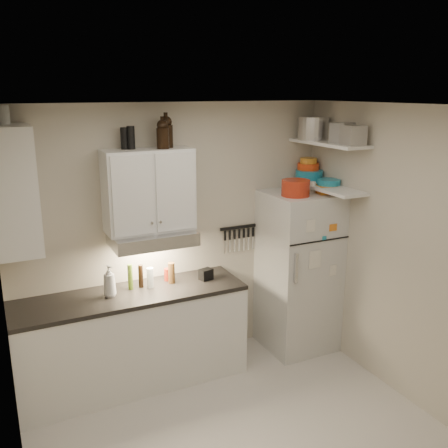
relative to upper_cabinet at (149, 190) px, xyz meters
name	(u,v)px	position (x,y,z in m)	size (l,w,h in m)	color
floor	(245,443)	(0.30, -1.33, -1.84)	(3.20, 3.00, 0.02)	beige
ceiling	(249,105)	(0.30, -1.33, 0.78)	(3.20, 3.00, 0.02)	white
back_wall	(175,237)	(0.30, 0.18, -0.53)	(3.20, 0.02, 2.60)	#BCB3A0
left_wall	(7,336)	(-1.31, -1.33, -0.53)	(0.02, 3.00, 2.60)	#BCB3A0
right_wall	(411,259)	(1.91, -1.33, -0.53)	(0.02, 3.00, 2.60)	#BCB3A0
base_cabinet	(133,341)	(-0.25, -0.14, -1.39)	(2.10, 0.60, 0.88)	white
countertop	(131,295)	(-0.25, -0.14, -0.93)	(2.10, 0.62, 0.04)	black
upper_cabinet	(149,190)	(0.00, 0.00, 0.00)	(0.80, 0.33, 0.75)	white
side_cabinet	(13,190)	(-1.14, -0.14, 0.12)	(0.33, 0.55, 1.00)	white
range_hood	(153,238)	(0.00, -0.06, -0.44)	(0.76, 0.46, 0.12)	silver
fridge	(298,271)	(1.55, -0.18, -0.98)	(0.70, 0.68, 1.70)	silver
shelf_hi	(329,143)	(1.75, -0.31, 0.38)	(0.30, 0.95, 0.03)	white
shelf_lo	(326,187)	(1.75, -0.31, -0.07)	(0.30, 0.95, 0.03)	white
knife_strip	(238,227)	(1.00, 0.15, -0.51)	(0.42, 0.02, 0.03)	black
dutch_oven	(296,188)	(1.40, -0.29, -0.04)	(0.28, 0.28, 0.16)	#A12612
book_stack	(325,189)	(1.75, -0.29, -0.09)	(0.18, 0.23, 0.08)	orange
spice_jar	(312,187)	(1.65, -0.22, -0.07)	(0.07, 0.07, 0.11)	silver
stock_pot	(314,128)	(1.74, -0.06, 0.50)	(0.32, 0.32, 0.23)	silver
tin_a	(342,133)	(1.79, -0.45, 0.49)	(0.19, 0.17, 0.19)	#AAAAAD
tin_b	(353,135)	(1.76, -0.66, 0.48)	(0.18, 0.18, 0.18)	#AAAAAD
bowl_teal	(309,176)	(1.76, 0.00, 0.01)	(0.29, 0.29, 0.11)	teal
bowl_orange	(308,166)	(1.77, 0.04, 0.10)	(0.23, 0.23, 0.07)	red
bowl_yellow	(309,161)	(1.77, 0.04, 0.16)	(0.18, 0.18, 0.06)	orange
plates	(329,182)	(1.80, -0.28, -0.02)	(0.24, 0.24, 0.06)	teal
growler_a	(163,134)	(0.13, -0.05, 0.51)	(0.11, 0.11, 0.26)	black
growler_b	(166,131)	(0.19, 0.03, 0.52)	(0.12, 0.12, 0.29)	black
thermos_a	(131,138)	(-0.13, 0.03, 0.48)	(0.07, 0.07, 0.20)	black
thermos_b	(124,138)	(-0.18, 0.06, 0.47)	(0.07, 0.07, 0.19)	black
side_jar	(2,115)	(-1.15, -0.05, 0.70)	(0.11, 0.11, 0.14)	silver
soap_bottle	(109,279)	(-0.43, -0.13, -0.74)	(0.12, 0.12, 0.32)	white
pepper_mill	(171,273)	(0.17, -0.07, -0.80)	(0.06, 0.06, 0.20)	#57381A
oil_bottle	(130,277)	(-0.22, -0.05, -0.78)	(0.05, 0.05, 0.24)	#496619
vinegar_bottle	(141,276)	(-0.12, -0.04, -0.80)	(0.05, 0.05, 0.22)	black
clear_bottle	(150,278)	(-0.04, -0.08, -0.81)	(0.06, 0.06, 0.19)	silver
red_jar	(167,274)	(0.16, 0.02, -0.84)	(0.06, 0.06, 0.12)	#A12612
caddy	(206,274)	(0.50, -0.12, -0.85)	(0.12, 0.09, 0.11)	black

